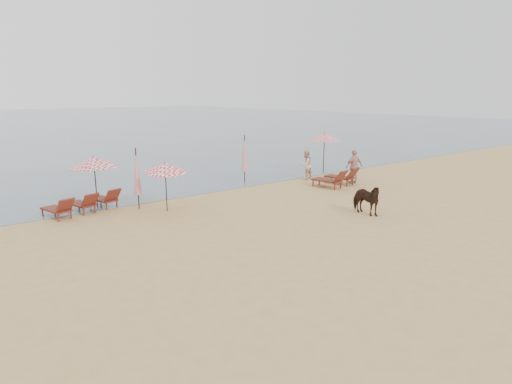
% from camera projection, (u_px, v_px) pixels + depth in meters
% --- Properties ---
extents(ground, '(120.00, 120.00, 0.00)m').
position_uv_depth(ground, '(358.00, 257.00, 12.83)').
color(ground, tan).
rests_on(ground, ground).
extents(lounger_cluster_left, '(3.07, 2.29, 0.60)m').
position_uv_depth(lounger_cluster_left, '(84.00, 203.00, 17.53)').
color(lounger_cluster_left, maroon).
rests_on(lounger_cluster_left, ground).
extents(lounger_cluster_right, '(2.17, 2.11, 0.68)m').
position_uv_depth(lounger_cluster_right, '(337.00, 178.00, 22.57)').
color(lounger_cluster_right, maroon).
rests_on(lounger_cluster_right, ground).
extents(umbrella_open_left_a, '(1.97, 1.97, 2.25)m').
position_uv_depth(umbrella_open_left_a, '(94.00, 162.00, 17.83)').
color(umbrella_open_left_a, black).
rests_on(umbrella_open_left_a, ground).
extents(umbrella_open_left_b, '(1.68, 1.72, 2.15)m').
position_uv_depth(umbrella_open_left_b, '(165.00, 167.00, 17.48)').
color(umbrella_open_left_b, black).
rests_on(umbrella_open_left_b, ground).
extents(umbrella_open_right, '(2.04, 2.04, 2.49)m').
position_uv_depth(umbrella_open_right, '(324.00, 137.00, 26.03)').
color(umbrella_open_right, black).
rests_on(umbrella_open_right, ground).
extents(umbrella_closed_left, '(0.32, 0.32, 2.60)m').
position_uv_depth(umbrella_closed_left, '(137.00, 172.00, 17.87)').
color(umbrella_closed_left, black).
rests_on(umbrella_closed_left, ground).
extents(umbrella_closed_right, '(0.32, 0.32, 2.63)m').
position_uv_depth(umbrella_closed_right, '(244.00, 153.00, 23.30)').
color(umbrella_closed_right, black).
rests_on(umbrella_closed_right, ground).
extents(cow, '(0.77, 1.55, 1.28)m').
position_uv_depth(cow, '(365.00, 199.00, 17.24)').
color(cow, black).
rests_on(cow, ground).
extents(beachgoer_right_a, '(0.90, 0.74, 1.68)m').
position_uv_depth(beachgoer_right_a, '(306.00, 165.00, 24.37)').
color(beachgoer_right_a, '#E3B18E').
rests_on(beachgoer_right_a, ground).
extents(beachgoer_right_b, '(1.15, 0.65, 1.86)m').
position_uv_depth(beachgoer_right_b, '(354.00, 167.00, 23.25)').
color(beachgoer_right_b, tan).
rests_on(beachgoer_right_b, ground).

